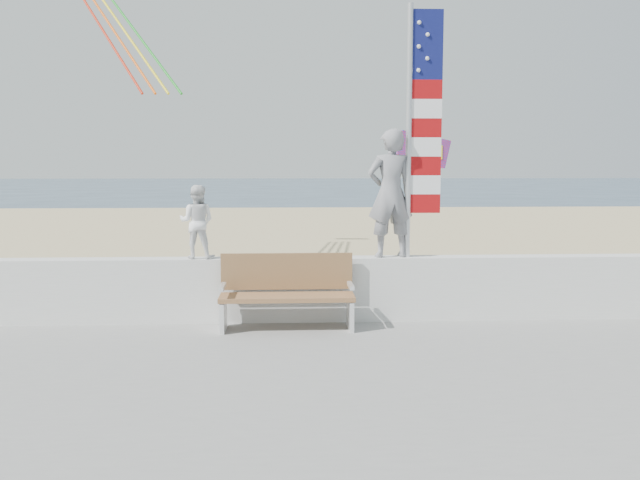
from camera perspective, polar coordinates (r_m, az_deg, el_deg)
The scene contains 8 objects.
ground at distance 7.84m, azimuth -0.81°, elevation -11.35°, with size 220.00×220.00×0.00m, color #2C4358.
sand at distance 16.63m, azimuth -1.95°, elevation -1.74°, with size 90.00×40.00×0.08m, color tan.
seawall at distance 9.63m, azimuth -1.25°, elevation -4.14°, with size 30.00×0.35×0.90m, color silver.
adult at distance 9.58m, azimuth 5.94°, elevation 3.92°, with size 0.66×0.43×1.80m, color gray.
child at distance 9.58m, azimuth -10.33°, elevation 1.52°, with size 0.50×0.39×1.03m, color white.
bench at distance 9.17m, azimuth -2.80°, elevation -4.31°, with size 1.80×0.57×1.00m.
flag at distance 9.66m, azimuth 8.25°, elevation 9.91°, with size 0.50×0.08×3.50m.
parafoil_kite at distance 11.62m, azimuth 8.74°, elevation 7.51°, with size 0.93×0.25×0.63m.
Camera 1 is at (-0.27, -7.46, 2.39)m, focal length 38.00 mm.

